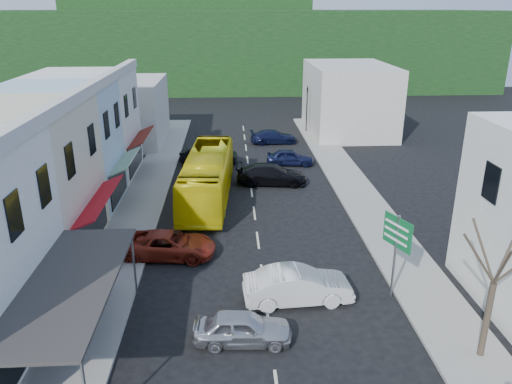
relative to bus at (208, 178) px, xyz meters
name	(u,v)px	position (x,y,z in m)	size (l,w,h in m)	color
ground	(262,275)	(3.06, -10.68, -1.55)	(120.00, 120.00, 0.00)	black
sidewalk_left	(142,203)	(-4.44, -0.68, -1.48)	(3.00, 52.00, 0.15)	gray
sidewalk_right	(361,199)	(10.56, -0.68, -1.48)	(3.00, 52.00, 0.15)	gray
shopfront_row	(31,172)	(-9.43, -5.68, 2.45)	(8.25, 30.00, 8.00)	silver
distant_block_left	(121,111)	(-8.94, 16.32, 1.45)	(8.00, 10.00, 6.00)	#B7B2A8
distant_block_right	(349,99)	(14.06, 19.32, 1.95)	(8.00, 12.00, 7.00)	#B7B2A8
hillside	(229,44)	(1.61, 54.41, 5.18)	(80.00, 26.00, 14.00)	black
bus	(208,178)	(0.00, 0.00, 0.00)	(2.50, 11.60, 3.10)	yellow
car_silver	(243,327)	(1.93, -15.87, -0.85)	(1.80, 4.40, 1.40)	#B9B9BE
car_white	(298,288)	(4.49, -13.08, -0.85)	(1.80, 4.40, 1.40)	silver
car_red	(169,245)	(-1.77, -8.40, -0.85)	(1.90, 4.60, 1.40)	maroon
car_black_near	(272,175)	(4.65, 2.87, -0.85)	(1.84, 4.50, 1.40)	black
car_navy_mid	(290,157)	(6.59, 7.62, -0.85)	(1.80, 4.40, 1.40)	black
car_black_far	(209,156)	(-0.24, 8.30, -0.85)	(1.80, 4.40, 1.40)	black
car_navy_far	(274,136)	(5.82, 14.75, -0.85)	(1.84, 4.50, 1.40)	black
pedestrian_left	(129,244)	(-3.73, -8.87, -0.55)	(0.60, 0.40, 1.70)	black
direction_sign	(395,257)	(8.86, -12.88, 0.47)	(0.87, 1.76, 4.04)	#0D5C2C
street_tree	(494,283)	(10.93, -17.31, 1.70)	(2.66, 2.66, 6.50)	#362C22
traffic_signal	(307,110)	(9.66, 19.15, 0.87)	(0.72, 1.06, 4.85)	black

